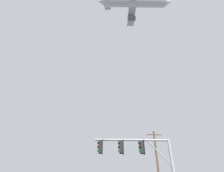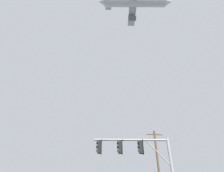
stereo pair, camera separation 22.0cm
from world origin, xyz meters
name	(u,v)px [view 1 (the left image)]	position (x,y,z in m)	size (l,w,h in m)	color
signal_pole_near	(140,156)	(3.30, 7.44, 4.40)	(5.55, 0.65, 5.68)	gray
utility_pole	(158,169)	(8.43, 19.89, 5.69)	(2.20, 0.28, 10.76)	brown
airplane	(135,2)	(9.92, 28.04, 54.07)	(22.37, 17.29, 6.10)	#B7BCC6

